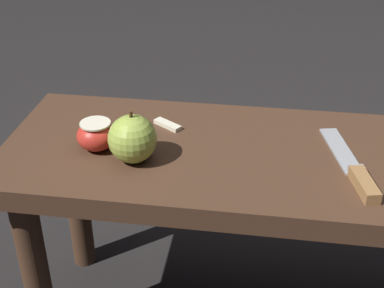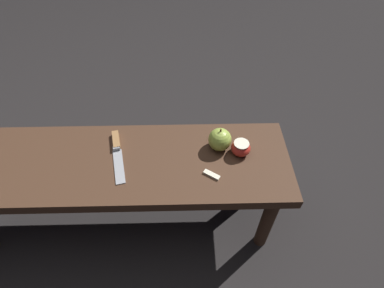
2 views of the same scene
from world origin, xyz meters
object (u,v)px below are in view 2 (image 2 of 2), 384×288
Objects in this scene: apple_cut at (241,148)px; knife at (117,148)px; apple_whole at (220,140)px; wooden_bench at (116,171)px.

knife is at bearing 176.84° from apple_cut.
apple_whole is at bearing 77.73° from knife.
apple_whole reaches higher than apple_cut.
apple_cut is at bearing -21.34° from apple_whole.
wooden_bench is 0.08m from knife.
knife is (0.01, 0.05, 0.07)m from wooden_bench.
wooden_bench is at bearing -176.39° from apple_cut.
knife is 3.42× the size of apple_cut.
knife reaches higher than wooden_bench.
apple_cut reaches higher than wooden_bench.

